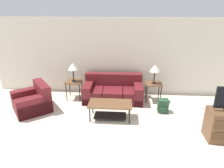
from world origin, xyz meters
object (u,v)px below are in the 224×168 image
side_table_right (154,85)px  table_lamp_right (155,68)px  couch (113,91)px  backpack (163,106)px  side_table_left (74,83)px  table_lamp_left (73,67)px  armchair (33,101)px  coffee_table (110,107)px

side_table_right → table_lamp_right: table_lamp_right is taller
couch → backpack: couch is taller
side_table_right → side_table_left: bearing=180.0°
table_lamp_left → backpack: 3.07m
backpack → table_lamp_right: bearing=105.3°
table_lamp_right → side_table_left: bearing=180.0°
couch → side_table_left: couch is taller
armchair → side_table_left: bearing=41.2°
backpack → armchair: bearing=-177.9°
coffee_table → table_lamp_right: size_ratio=1.90×
side_table_left → table_lamp_left: bearing=0.0°
table_lamp_right → backpack: size_ratio=1.55×
couch → armchair: 2.51m
side_table_right → backpack: side_table_right is taller
armchair → table_lamp_right: 3.85m
coffee_table → backpack: size_ratio=2.94×
side_table_right → backpack: size_ratio=1.53×
armchair → backpack: armchair is taller
armchair → coffee_table: bearing=-7.9°
side_table_left → backpack: side_table_left is taller
coffee_table → backpack: (1.52, 0.47, -0.15)m
armchair → backpack: bearing=2.1°
table_lamp_right → backpack: 1.20m
side_table_right → coffee_table: bearing=-136.8°
armchair → side_table_right: (3.65, 0.90, 0.26)m
couch → table_lamp_left: (-1.31, 0.02, 0.81)m
table_lamp_left → backpack: size_ratio=1.55×
armchair → table_lamp_left: (1.03, 0.90, 0.82)m
table_lamp_right → side_table_right: bearing=0.0°
coffee_table → table_lamp_left: (-1.31, 1.23, 0.76)m
armchair → table_lamp_right: bearing=13.9°
side_table_right → backpack: 0.86m
table_lamp_left → coffee_table: bearing=-43.3°
couch → side_table_left: bearing=179.3°
couch → backpack: size_ratio=4.81×
side_table_right → armchair: bearing=-166.1°
side_table_right → table_lamp_right: 0.56m
couch → armchair: size_ratio=1.39×
couch → armchair: (-2.34, -0.89, -0.01)m
armchair → side_table_left: size_ratio=2.26×
side_table_right → table_lamp_left: 2.68m
side_table_right → table_lamp_left: (-2.62, 0.00, 0.56)m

